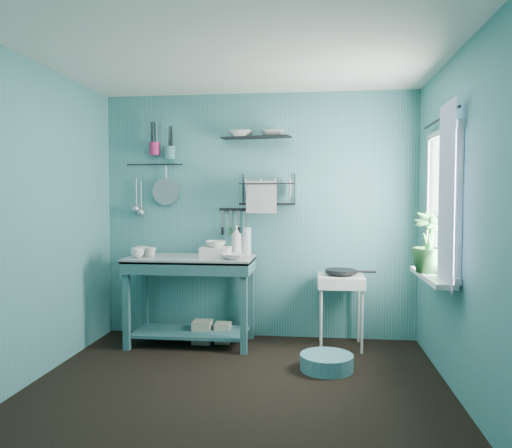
# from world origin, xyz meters

# --- Properties ---
(floor) EXTENTS (3.20, 3.20, 0.00)m
(floor) POSITION_xyz_m (0.00, 0.00, 0.00)
(floor) COLOR black
(floor) RESTS_ON ground
(ceiling) EXTENTS (3.20, 3.20, 0.00)m
(ceiling) POSITION_xyz_m (0.00, 0.00, 2.50)
(ceiling) COLOR silver
(ceiling) RESTS_ON ground
(wall_back) EXTENTS (3.20, 0.00, 3.20)m
(wall_back) POSITION_xyz_m (0.00, 1.50, 1.25)
(wall_back) COLOR teal
(wall_back) RESTS_ON ground
(wall_front) EXTENTS (3.20, 0.00, 3.20)m
(wall_front) POSITION_xyz_m (0.00, -1.50, 1.25)
(wall_front) COLOR teal
(wall_front) RESTS_ON ground
(wall_left) EXTENTS (0.00, 3.00, 3.00)m
(wall_left) POSITION_xyz_m (-1.60, 0.00, 1.25)
(wall_left) COLOR teal
(wall_left) RESTS_ON ground
(wall_right) EXTENTS (0.00, 3.00, 3.00)m
(wall_right) POSITION_xyz_m (1.60, 0.00, 1.25)
(wall_right) COLOR teal
(wall_right) RESTS_ON ground
(work_counter) EXTENTS (1.25, 0.68, 0.86)m
(work_counter) POSITION_xyz_m (-0.62, 1.12, 0.43)
(work_counter) COLOR #2E5D61
(work_counter) RESTS_ON floor
(mug_left) EXTENTS (0.12, 0.12, 0.10)m
(mug_left) POSITION_xyz_m (-1.10, 0.96, 0.91)
(mug_left) COLOR silver
(mug_left) RESTS_ON work_counter
(mug_mid) EXTENTS (0.14, 0.14, 0.09)m
(mug_mid) POSITION_xyz_m (-1.00, 1.06, 0.91)
(mug_mid) COLOR silver
(mug_mid) RESTS_ON work_counter
(mug_right) EXTENTS (0.17, 0.17, 0.10)m
(mug_right) POSITION_xyz_m (-1.12, 1.12, 0.91)
(mug_right) COLOR silver
(mug_right) RESTS_ON work_counter
(wash_tub) EXTENTS (0.28, 0.22, 0.10)m
(wash_tub) POSITION_xyz_m (-0.37, 1.10, 0.91)
(wash_tub) COLOR silver
(wash_tub) RESTS_ON work_counter
(tub_bowl) EXTENTS (0.19, 0.19, 0.06)m
(tub_bowl) POSITION_xyz_m (-0.37, 1.10, 0.99)
(tub_bowl) COLOR silver
(tub_bowl) RESTS_ON wash_tub
(soap_bottle) EXTENTS (0.11, 0.12, 0.30)m
(soap_bottle) POSITION_xyz_m (-0.20, 1.32, 1.01)
(soap_bottle) COLOR silver
(soap_bottle) RESTS_ON work_counter
(water_bottle) EXTENTS (0.09, 0.09, 0.28)m
(water_bottle) POSITION_xyz_m (-0.10, 1.34, 1.00)
(water_bottle) COLOR silver
(water_bottle) RESTS_ON work_counter
(counter_bowl) EXTENTS (0.22, 0.22, 0.05)m
(counter_bowl) POSITION_xyz_m (-0.17, 0.97, 0.89)
(counter_bowl) COLOR silver
(counter_bowl) RESTS_ON work_counter
(hotplate_stand) EXTENTS (0.44, 0.44, 0.69)m
(hotplate_stand) POSITION_xyz_m (0.83, 1.20, 0.35)
(hotplate_stand) COLOR silver
(hotplate_stand) RESTS_ON floor
(frying_pan) EXTENTS (0.30, 0.30, 0.03)m
(frying_pan) POSITION_xyz_m (0.83, 1.20, 0.73)
(frying_pan) COLOR black
(frying_pan) RESTS_ON hotplate_stand
(knife_strip) EXTENTS (0.32, 0.05, 0.03)m
(knife_strip) POSITION_xyz_m (-0.24, 1.47, 1.32)
(knife_strip) COLOR black
(knife_strip) RESTS_ON wall_back
(dish_rack) EXTENTS (0.57, 0.30, 0.32)m
(dish_rack) POSITION_xyz_m (0.11, 1.37, 1.52)
(dish_rack) COLOR black
(dish_rack) RESTS_ON wall_back
(upper_shelf) EXTENTS (0.72, 0.30, 0.01)m
(upper_shelf) POSITION_xyz_m (-0.01, 1.40, 2.04)
(upper_shelf) COLOR black
(upper_shelf) RESTS_ON wall_back
(shelf_bowl_left) EXTENTS (0.26, 0.26, 0.06)m
(shelf_bowl_left) POSITION_xyz_m (-0.17, 1.40, 2.05)
(shelf_bowl_left) COLOR silver
(shelf_bowl_left) RESTS_ON upper_shelf
(shelf_bowl_right) EXTENTS (0.24, 0.24, 0.06)m
(shelf_bowl_right) POSITION_xyz_m (0.16, 1.40, 2.08)
(shelf_bowl_right) COLOR silver
(shelf_bowl_right) RESTS_ON upper_shelf
(utensil_cup_magenta) EXTENTS (0.11, 0.11, 0.13)m
(utensil_cup_magenta) POSITION_xyz_m (-1.07, 1.42, 1.94)
(utensil_cup_magenta) COLOR #B52159
(utensil_cup_magenta) RESTS_ON wall_back
(utensil_cup_teal) EXTENTS (0.11, 0.11, 0.13)m
(utensil_cup_teal) POSITION_xyz_m (-0.91, 1.42, 1.90)
(utensil_cup_teal) COLOR teal
(utensil_cup_teal) RESTS_ON wall_back
(colander) EXTENTS (0.28, 0.03, 0.28)m
(colander) POSITION_xyz_m (-0.97, 1.45, 1.50)
(colander) COLOR #9EA0A6
(colander) RESTS_ON wall_back
(ladle_outer) EXTENTS (0.01, 0.01, 0.30)m
(ladle_outer) POSITION_xyz_m (-1.29, 1.46, 1.49)
(ladle_outer) COLOR #9EA0A6
(ladle_outer) RESTS_ON wall_back
(ladle_inner) EXTENTS (0.01, 0.01, 0.30)m
(ladle_inner) POSITION_xyz_m (-1.24, 1.46, 1.45)
(ladle_inner) COLOR #9EA0A6
(ladle_inner) RESTS_ON wall_back
(hook_rail) EXTENTS (0.60, 0.01, 0.01)m
(hook_rail) POSITION_xyz_m (-1.09, 1.47, 1.78)
(hook_rail) COLOR black
(hook_rail) RESTS_ON wall_back
(window_glass) EXTENTS (0.00, 1.10, 1.10)m
(window_glass) POSITION_xyz_m (1.59, 0.45, 1.40)
(window_glass) COLOR white
(window_glass) RESTS_ON wall_right
(windowsill) EXTENTS (0.16, 0.95, 0.04)m
(windowsill) POSITION_xyz_m (1.50, 0.45, 0.81)
(windowsill) COLOR silver
(windowsill) RESTS_ON wall_right
(curtain) EXTENTS (0.00, 1.35, 1.35)m
(curtain) POSITION_xyz_m (1.52, 0.15, 1.45)
(curtain) COLOR white
(curtain) RESTS_ON wall_right
(curtain_rod) EXTENTS (0.02, 1.05, 0.02)m
(curtain_rod) POSITION_xyz_m (1.54, 0.45, 2.05)
(curtain_rod) COLOR black
(curtain_rod) RESTS_ON wall_right
(potted_plant) EXTENTS (0.28, 0.28, 0.50)m
(potted_plant) POSITION_xyz_m (1.50, 0.54, 1.08)
(potted_plant) COLOR #245B27
(potted_plant) RESTS_ON windowsill
(storage_tin_large) EXTENTS (0.18, 0.18, 0.22)m
(storage_tin_large) POSITION_xyz_m (-0.52, 1.17, 0.11)
(storage_tin_large) COLOR tan
(storage_tin_large) RESTS_ON floor
(storage_tin_small) EXTENTS (0.15, 0.15, 0.20)m
(storage_tin_small) POSITION_xyz_m (-0.32, 1.20, 0.10)
(storage_tin_small) COLOR tan
(storage_tin_small) RESTS_ON floor
(floor_basin) EXTENTS (0.44, 0.44, 0.13)m
(floor_basin) POSITION_xyz_m (0.68, 0.53, 0.07)
(floor_basin) COLOR teal
(floor_basin) RESTS_ON floor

